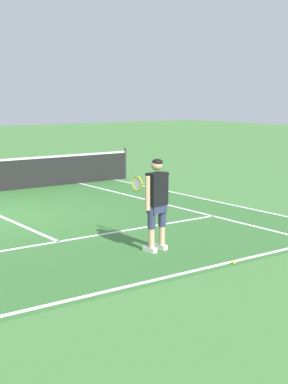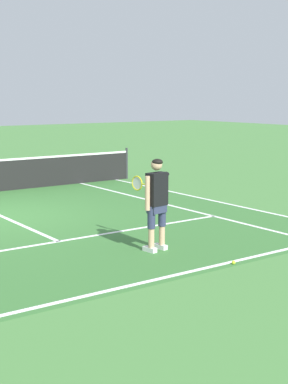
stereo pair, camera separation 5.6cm
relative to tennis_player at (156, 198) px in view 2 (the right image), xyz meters
name	(u,v)px [view 2 (the right image)]	position (x,y,z in m)	size (l,w,h in m)	color
ground_plane	(1,216)	(-1.17, 4.58, -0.99)	(80.00, 80.00, 0.00)	#477F3D
court_inner_surface	(23,226)	(-1.17, 3.33, -0.99)	(10.98, 9.80, 0.00)	#387033
line_baseline	(149,281)	(-1.17, -1.37, -0.99)	(10.98, 0.10, 0.01)	white
line_service	(59,241)	(-1.17, 1.64, -0.99)	(8.23, 0.10, 0.01)	white
line_singles_right	(169,205)	(2.95, 3.33, -0.99)	(0.10, 9.40, 0.01)	white
line_doubles_right	(208,200)	(4.32, 3.33, -0.99)	(0.10, 9.40, 0.01)	white
tennis_player	(156,198)	(0.00, 0.00, 0.00)	(0.60, 1.18, 1.71)	white
tennis_ball_near_feet	(234,262)	(0.54, -1.48, -0.96)	(0.07, 0.07, 0.07)	#CCE02D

